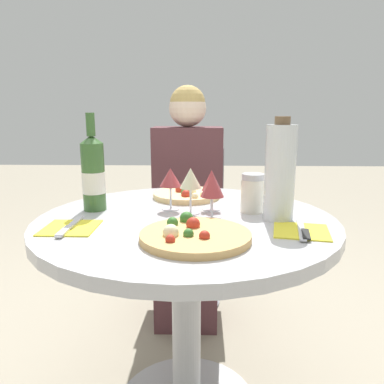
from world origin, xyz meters
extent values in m
cylinder|color=#B2B2B7|center=(0.00, 0.00, 0.35)|extent=(0.10, 0.10, 0.65)
cylinder|color=#B7B7BC|center=(0.00, 0.00, 0.69)|extent=(0.94, 0.94, 0.04)
cylinder|color=slate|center=(-0.02, 0.77, 0.01)|extent=(0.35, 0.35, 0.01)
cylinder|color=slate|center=(-0.02, 0.77, 0.20)|extent=(0.06, 0.06, 0.41)
cube|color=slate|center=(-0.02, 0.77, 0.42)|extent=(0.39, 0.39, 0.03)
cube|color=slate|center=(-0.02, 0.95, 0.64)|extent=(0.39, 0.02, 0.40)
cube|color=#512D33|center=(-0.02, 0.61, 0.22)|extent=(0.30, 0.32, 0.44)
cube|color=#512D33|center=(-0.02, 0.77, 0.70)|extent=(0.35, 0.20, 0.52)
sphere|color=beige|center=(-0.02, 0.77, 1.05)|extent=(0.19, 0.19, 0.19)
sphere|color=tan|center=(-0.02, 0.77, 1.08)|extent=(0.18, 0.18, 0.18)
cylinder|color=tan|center=(0.03, -0.21, 0.72)|extent=(0.29, 0.29, 0.02)
sphere|color=#B22D1E|center=(0.06, -0.25, 0.74)|extent=(0.03, 0.03, 0.03)
sphere|color=#336B28|center=(-0.03, -0.15, 0.74)|extent=(0.03, 0.03, 0.03)
sphere|color=#B22D1E|center=(-0.03, -0.28, 0.74)|extent=(0.02, 0.02, 0.02)
sphere|color=beige|center=(-0.03, -0.24, 0.74)|extent=(0.04, 0.04, 0.04)
sphere|color=#B22D1E|center=(0.03, -0.16, 0.74)|extent=(0.04, 0.04, 0.04)
sphere|color=#336B28|center=(0.01, -0.11, 0.74)|extent=(0.04, 0.04, 0.04)
sphere|color=#336B28|center=(0.02, -0.24, 0.74)|extent=(0.03, 0.03, 0.03)
cylinder|color=#E5C17F|center=(-0.01, 0.28, 0.72)|extent=(0.26, 0.26, 0.02)
sphere|color=#B22D1E|center=(-0.04, 0.29, 0.74)|extent=(0.04, 0.04, 0.04)
sphere|color=beige|center=(0.02, 0.19, 0.74)|extent=(0.03, 0.03, 0.03)
sphere|color=#336B28|center=(-0.01, 0.23, 0.74)|extent=(0.04, 0.04, 0.04)
sphere|color=beige|center=(0.06, 0.22, 0.74)|extent=(0.03, 0.03, 0.03)
sphere|color=beige|center=(0.01, 0.26, 0.74)|extent=(0.03, 0.03, 0.03)
sphere|color=#B22D1E|center=(-0.01, 0.21, 0.74)|extent=(0.03, 0.03, 0.03)
sphere|color=#336B28|center=(-0.02, 0.31, 0.74)|extent=(0.03, 0.03, 0.03)
cylinder|color=#38602D|center=(-0.31, 0.08, 0.82)|extent=(0.08, 0.08, 0.23)
cone|color=#38602D|center=(-0.31, 0.08, 0.95)|extent=(0.08, 0.08, 0.03)
cylinder|color=#38602D|center=(-0.31, 0.08, 1.00)|extent=(0.03, 0.03, 0.08)
cylinder|color=silver|center=(-0.31, 0.08, 0.81)|extent=(0.08, 0.08, 0.07)
cylinder|color=silver|center=(0.29, -0.02, 0.86)|extent=(0.09, 0.09, 0.29)
cylinder|color=brown|center=(0.29, -0.02, 1.01)|extent=(0.05, 0.05, 0.02)
cylinder|color=silver|center=(0.22, 0.07, 0.77)|extent=(0.08, 0.08, 0.11)
cylinder|color=#B2B2B7|center=(0.22, 0.07, 0.83)|extent=(0.07, 0.07, 0.02)
cylinder|color=silver|center=(0.08, 0.00, 0.71)|extent=(0.06, 0.06, 0.00)
cylinder|color=silver|center=(0.08, 0.00, 0.75)|extent=(0.01, 0.01, 0.06)
cone|color=#9E383D|center=(0.08, 0.00, 0.81)|extent=(0.07, 0.07, 0.07)
cylinder|color=silver|center=(0.08, 0.09, 0.71)|extent=(0.06, 0.06, 0.00)
cylinder|color=silver|center=(0.08, 0.09, 0.75)|extent=(0.01, 0.01, 0.06)
cone|color=#9E383D|center=(0.08, 0.09, 0.81)|extent=(0.07, 0.07, 0.07)
cylinder|color=silver|center=(0.01, 0.05, 0.71)|extent=(0.06, 0.06, 0.00)
cylinder|color=silver|center=(0.01, 0.05, 0.75)|extent=(0.01, 0.01, 0.08)
cone|color=beige|center=(0.01, 0.05, 0.83)|extent=(0.07, 0.07, 0.07)
cylinder|color=silver|center=(-0.06, 0.09, 0.71)|extent=(0.06, 0.06, 0.00)
cylinder|color=silver|center=(-0.06, 0.09, 0.75)|extent=(0.01, 0.01, 0.08)
cone|color=#9E383D|center=(-0.06, 0.09, 0.82)|extent=(0.07, 0.07, 0.06)
cube|color=yellow|center=(-0.33, -0.13, 0.71)|extent=(0.15, 0.15, 0.00)
cube|color=silver|center=(-0.33, -0.13, 0.72)|extent=(0.02, 0.19, 0.00)
cube|color=silver|center=(-0.33, -0.17, 0.72)|extent=(0.02, 0.09, 0.00)
cube|color=yellow|center=(0.33, -0.14, 0.71)|extent=(0.18, 0.18, 0.00)
cube|color=silver|center=(0.33, -0.14, 0.72)|extent=(0.05, 0.19, 0.00)
cube|color=black|center=(0.33, -0.18, 0.72)|extent=(0.04, 0.09, 0.00)
camera|label=1|loc=(0.05, -1.14, 1.04)|focal=35.00mm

